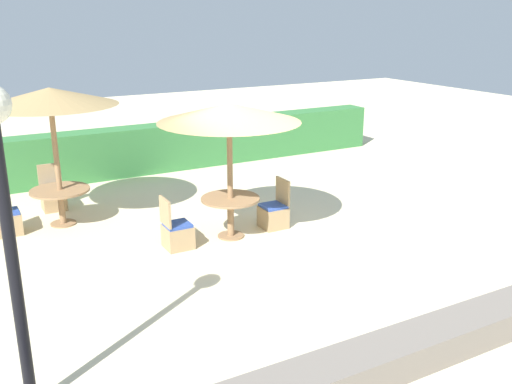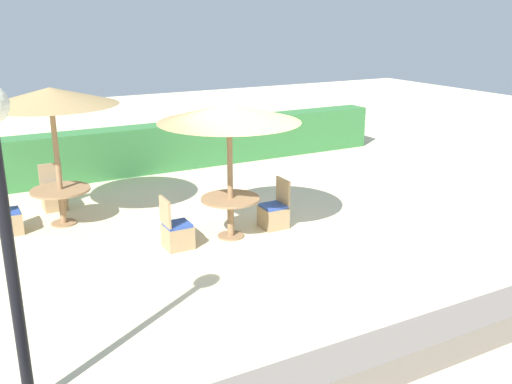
{
  "view_description": "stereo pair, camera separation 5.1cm",
  "coord_description": "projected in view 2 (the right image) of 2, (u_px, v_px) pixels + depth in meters",
  "views": [
    {
      "loc": [
        -4.61,
        -7.75,
        3.91
      ],
      "look_at": [
        0.0,
        0.6,
        0.9
      ],
      "focal_mm": 40.0,
      "sensor_mm": 36.0,
      "label": 1
    },
    {
      "loc": [
        -4.57,
        -7.77,
        3.91
      ],
      "look_at": [
        0.0,
        0.6,
        0.9
      ],
      "focal_mm": 40.0,
      "sensor_mm": 36.0,
      "label": 2
    }
  ],
  "objects": [
    {
      "name": "parasol_back_left",
      "position": [
        50.0,
        97.0,
        10.3
      ],
      "size": [
        2.44,
        2.44,
        2.62
      ],
      "color": "#93704C",
      "rests_on": "ground_plane"
    },
    {
      "name": "patio_chair_center_east",
      "position": [
        274.0,
        214.0,
        10.8
      ],
      "size": [
        0.46,
        0.46,
        0.93
      ],
      "rotation": [
        0.0,
        0.0,
        1.57
      ],
      "color": "tan",
      "rests_on": "ground_plane"
    },
    {
      "name": "patio_chair_back_left_north",
      "position": [
        54.0,
        197.0,
        11.8
      ],
      "size": [
        0.46,
        0.46,
        0.93
      ],
      "rotation": [
        0.0,
        0.0,
        3.14
      ],
      "color": "tan",
      "rests_on": "ground_plane"
    },
    {
      "name": "ground_plane",
      "position": [
        273.0,
        251.0,
        9.77
      ],
      "size": [
        40.0,
        40.0,
        0.0
      ],
      "primitive_type": "plane",
      "color": "beige"
    },
    {
      "name": "stone_border",
      "position": [
        426.0,
        343.0,
        6.7
      ],
      "size": [
        10.0,
        0.56,
        0.38
      ],
      "primitive_type": "cube",
      "color": "slate",
      "rests_on": "ground_plane"
    },
    {
      "name": "parasol_center",
      "position": [
        229.0,
        113.0,
        9.73
      ],
      "size": [
        2.49,
        2.49,
        2.43
      ],
      "color": "#93704C",
      "rests_on": "ground_plane"
    },
    {
      "name": "lamp_post",
      "position": [
        0.0,
        190.0,
        5.23
      ],
      "size": [
        0.36,
        0.36,
        3.32
      ],
      "color": "black",
      "rests_on": "ground_plane"
    },
    {
      "name": "patio_chair_center_west",
      "position": [
        177.0,
        233.0,
        9.85
      ],
      "size": [
        0.46,
        0.46,
        0.93
      ],
      "rotation": [
        0.0,
        0.0,
        -1.57
      ],
      "color": "tan",
      "rests_on": "ground_plane"
    },
    {
      "name": "hedge_row",
      "position": [
        156.0,
        148.0,
        14.58
      ],
      "size": [
        13.0,
        0.7,
        1.18
      ],
      "primitive_type": "cube",
      "color": "#387A3D",
      "rests_on": "ground_plane"
    },
    {
      "name": "patio_chair_back_left_west",
      "position": [
        7.0,
        220.0,
        10.47
      ],
      "size": [
        0.46,
        0.46,
        0.93
      ],
      "rotation": [
        0.0,
        0.0,
        -1.57
      ],
      "color": "tan",
      "rests_on": "ground_plane"
    },
    {
      "name": "round_table_back_left",
      "position": [
        61.0,
        196.0,
        10.87
      ],
      "size": [
        1.11,
        1.11,
        0.71
      ],
      "color": "#93704C",
      "rests_on": "ground_plane"
    },
    {
      "name": "round_table_center",
      "position": [
        231.0,
        206.0,
        10.24
      ],
      "size": [
        1.06,
        1.06,
        0.75
      ],
      "color": "#93704C",
      "rests_on": "ground_plane"
    }
  ]
}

